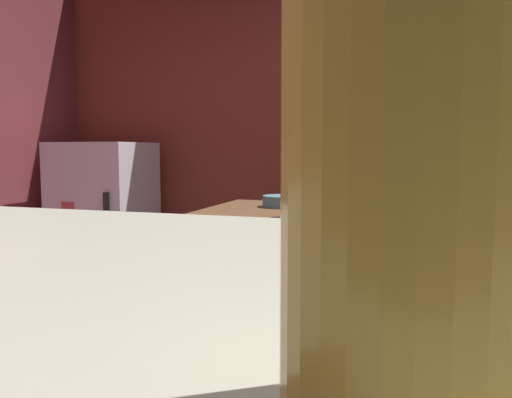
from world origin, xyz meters
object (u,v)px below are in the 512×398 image
chefs_knife (473,216)px  bottle_vinegar (426,153)px  pint_glass_far (419,170)px  bartender (385,217)px  bottle_soy (310,153)px  mixing_bowl (283,201)px  bottle_hot_sauce (401,153)px  mini_fridge (105,227)px  bottle_olive_oil (344,151)px

chefs_knife → bottle_vinegar: 1.33m
pint_glass_far → chefs_knife: bearing=84.0°
bartender → pint_glass_far: (0.09, -1.38, 0.19)m
bottle_soy → mixing_bowl: bearing=-83.3°
bottle_soy → bottle_hot_sauce: 0.58m
mini_fridge → bottle_olive_oil: bearing=6.6°
bottle_olive_oil → mini_fridge: bearing=-173.4°
bartender → bottle_hot_sauce: 1.75m
pint_glass_far → bottle_soy: bottle_soy is taller
chefs_knife → bottle_hot_sauce: bottle_hot_sauce is taller
chefs_knife → bottle_hot_sauce: (-0.30, 1.33, 0.22)m
bartender → mixing_bowl: bartender is taller
mixing_bowl → bottle_olive_oil: bottle_olive_oil is taller
bottle_soy → bottle_vinegar: bottle_vinegar is taller
mini_fridge → bottle_vinegar: (2.21, 0.10, 0.54)m
bartender → pint_glass_far: bartender is taller
bottle_vinegar → pint_glass_far: bearing=-90.7°
chefs_knife → pint_glass_far: (-0.19, -1.79, 0.23)m
pint_glass_far → bottle_soy: size_ratio=0.68×
mixing_bowl → bottle_hot_sauce: bearing=70.6°
bottle_soy → bottle_vinegar: (0.72, -0.04, 0.00)m
chefs_knife → bottle_soy: (-0.87, 1.34, 0.22)m
pint_glass_far → bottle_vinegar: bottle_vinegar is taller
chefs_knife → bottle_vinegar: size_ratio=1.02×
bartender → bottle_soy: bearing=11.5°
chefs_knife → bottle_olive_oil: bottle_olive_oil is taller
bottle_olive_oil → bottle_vinegar: 0.52m
bartender → chefs_knife: 0.49m
bartender → mixing_bowl: 0.68m
bottle_olive_oil → bottle_hot_sauce: bottle_olive_oil is taller
mixing_bowl → pint_glass_far: bearing=-74.1°
bartender → bottle_vinegar: bearing=-11.7°
mixing_bowl → bottle_vinegar: (0.58, 1.19, 0.20)m
pint_glass_far → bottle_soy: (-0.68, 3.12, -0.01)m
mini_fridge → bottle_soy: size_ratio=5.34×
bartender → bottle_vinegar: (0.13, 1.70, 0.19)m
pint_glass_far → bottle_soy: 3.20m
bottle_soy → bottle_hot_sauce: bearing=-0.5°
chefs_knife → bottle_soy: 1.61m
bartender → bottle_olive_oil: 1.85m
bottle_vinegar → bottle_hot_sauce: size_ratio=1.00×
bottle_soy → mini_fridge: bearing=-174.5°
bartender → bottle_olive_oil: size_ratio=6.65×
bottle_olive_oil → bottle_vinegar: bearing=-10.4°
bottle_soy → pint_glass_far: bearing=-77.7°
mixing_bowl → bartender: bearing=-48.9°
chefs_knife → bottle_hot_sauce: 1.38m
mixing_bowl → bottle_vinegar: size_ratio=0.73×
bartender → bottle_hot_sauce: bearing=-6.8°
mixing_bowl → chefs_knife: mixing_bowl is taller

